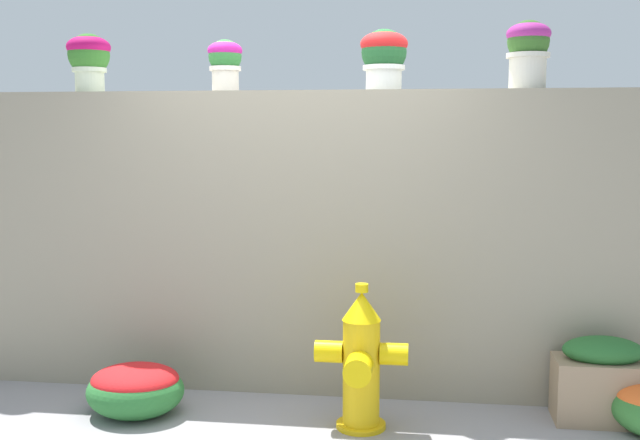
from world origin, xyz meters
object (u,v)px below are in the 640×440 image
object	(u,v)px
flower_bush_left	(135,388)
planter_box	(602,381)
potted_plant_1	(89,57)
potted_plant_4	(528,48)
potted_plant_3	(384,55)
fire_hydrant	(361,362)
potted_plant_2	(225,61)

from	to	relation	value
flower_bush_left	planter_box	size ratio (longest dim) A/B	1.08
potted_plant_1	potted_plant_4	world-z (taller)	potted_plant_4
planter_box	potted_plant_3	bearing A→B (deg)	164.62
planter_box	potted_plant_4	bearing A→B (deg)	139.47
planter_box	fire_hydrant	bearing A→B (deg)	-167.63
potted_plant_3	fire_hydrant	size ratio (longest dim) A/B	0.45
flower_bush_left	planter_box	distance (m)	2.96
potted_plant_2	potted_plant_4	world-z (taller)	potted_plant_4
potted_plant_3	flower_bush_left	world-z (taller)	potted_plant_3
fire_hydrant	planter_box	bearing A→B (deg)	12.37
potted_plant_4	flower_bush_left	world-z (taller)	potted_plant_4
potted_plant_4	fire_hydrant	bearing A→B (deg)	-144.83
potted_plant_1	planter_box	distance (m)	4.08
potted_plant_2	flower_bush_left	distance (m)	2.29
fire_hydrant	potted_plant_2	bearing A→B (deg)	143.29
fire_hydrant	planter_box	size ratio (longest dim) A/B	1.55
planter_box	potted_plant_2	bearing A→B (deg)	170.05
potted_plant_4	planter_box	distance (m)	2.18
potted_plant_2	flower_bush_left	world-z (taller)	potted_plant_2
potted_plant_1	flower_bush_left	xyz separation A→B (m)	(0.55, -0.67, -2.17)
potted_plant_3	planter_box	xyz separation A→B (m)	(1.40, -0.39, -2.06)
potted_plant_4	fire_hydrant	xyz separation A→B (m)	(-1.02, -0.72, -1.93)
fire_hydrant	flower_bush_left	distance (m)	1.48
potted_plant_1	potted_plant_4	xyz separation A→B (m)	(3.03, 0.00, 0.01)
potted_plant_2	planter_box	world-z (taller)	potted_plant_2
potted_plant_1	potted_plant_2	distance (m)	0.98
potted_plant_2	potted_plant_4	xyz separation A→B (m)	(2.05, -0.05, 0.05)
potted_plant_4	flower_bush_left	distance (m)	3.37
flower_bush_left	potted_plant_2	bearing A→B (deg)	59.21
potted_plant_2	flower_bush_left	xyz separation A→B (m)	(-0.43, -0.72, -2.13)
potted_plant_3	potted_plant_2	bearing A→B (deg)	177.18
flower_bush_left	planter_box	bearing A→B (deg)	5.51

